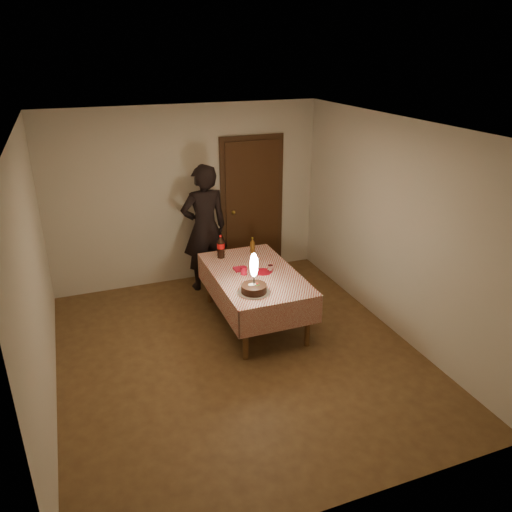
{
  "coord_description": "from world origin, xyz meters",
  "views": [
    {
      "loc": [
        -1.56,
        -4.67,
        3.32
      ],
      "look_at": [
        0.44,
        0.58,
        0.95
      ],
      "focal_mm": 35.0,
      "sensor_mm": 36.0,
      "label": 1
    }
  ],
  "objects_px": {
    "dining_table": "(255,280)",
    "birthday_cake": "(254,284)",
    "clear_cup": "(270,269)",
    "red_plate": "(263,272)",
    "red_cup": "(244,271)",
    "cola_bottle": "(221,247)",
    "amber_bottle_right": "(253,247)",
    "photographer": "(205,228)"
  },
  "relations": [
    {
      "from": "clear_cup",
      "to": "amber_bottle_right",
      "type": "relative_size",
      "value": 0.35
    },
    {
      "from": "birthday_cake",
      "to": "amber_bottle_right",
      "type": "relative_size",
      "value": 1.92
    },
    {
      "from": "birthday_cake",
      "to": "red_cup",
      "type": "relative_size",
      "value": 4.89
    },
    {
      "from": "birthday_cake",
      "to": "amber_bottle_right",
      "type": "distance_m",
      "value": 1.11
    },
    {
      "from": "dining_table",
      "to": "amber_bottle_right",
      "type": "relative_size",
      "value": 6.75
    },
    {
      "from": "red_cup",
      "to": "birthday_cake",
      "type": "bearing_deg",
      "value": -96.18
    },
    {
      "from": "red_plate",
      "to": "red_cup",
      "type": "bearing_deg",
      "value": 173.91
    },
    {
      "from": "cola_bottle",
      "to": "amber_bottle_right",
      "type": "relative_size",
      "value": 1.25
    },
    {
      "from": "red_cup",
      "to": "amber_bottle_right",
      "type": "relative_size",
      "value": 0.39
    },
    {
      "from": "cola_bottle",
      "to": "amber_bottle_right",
      "type": "xyz_separation_m",
      "value": [
        0.42,
        -0.07,
        -0.03
      ]
    },
    {
      "from": "dining_table",
      "to": "red_plate",
      "type": "relative_size",
      "value": 7.82
    },
    {
      "from": "dining_table",
      "to": "amber_bottle_right",
      "type": "height_order",
      "value": "amber_bottle_right"
    },
    {
      "from": "clear_cup",
      "to": "dining_table",
      "type": "bearing_deg",
      "value": 166.71
    },
    {
      "from": "dining_table",
      "to": "amber_bottle_right",
      "type": "xyz_separation_m",
      "value": [
        0.18,
        0.54,
        0.21
      ]
    },
    {
      "from": "red_cup",
      "to": "photographer",
      "type": "bearing_deg",
      "value": 97.34
    },
    {
      "from": "clear_cup",
      "to": "photographer",
      "type": "relative_size",
      "value": 0.05
    },
    {
      "from": "clear_cup",
      "to": "red_plate",
      "type": "bearing_deg",
      "value": 166.0
    },
    {
      "from": "birthday_cake",
      "to": "photographer",
      "type": "xyz_separation_m",
      "value": [
        -0.1,
        1.72,
        0.11
      ]
    },
    {
      "from": "clear_cup",
      "to": "amber_bottle_right",
      "type": "bearing_deg",
      "value": 91.6
    },
    {
      "from": "photographer",
      "to": "red_cup",
      "type": "bearing_deg",
      "value": -82.66
    },
    {
      "from": "clear_cup",
      "to": "cola_bottle",
      "type": "height_order",
      "value": "cola_bottle"
    },
    {
      "from": "red_cup",
      "to": "amber_bottle_right",
      "type": "xyz_separation_m",
      "value": [
        0.32,
        0.54,
        0.07
      ]
    },
    {
      "from": "dining_table",
      "to": "birthday_cake",
      "type": "bearing_deg",
      "value": -111.45
    },
    {
      "from": "birthday_cake",
      "to": "amber_bottle_right",
      "type": "bearing_deg",
      "value": 70.35
    },
    {
      "from": "dining_table",
      "to": "red_cup",
      "type": "xyz_separation_m",
      "value": [
        -0.14,
        0.0,
        0.15
      ]
    },
    {
      "from": "red_plate",
      "to": "cola_bottle",
      "type": "height_order",
      "value": "cola_bottle"
    },
    {
      "from": "birthday_cake",
      "to": "red_cup",
      "type": "xyz_separation_m",
      "value": [
        0.05,
        0.5,
        -0.06
      ]
    },
    {
      "from": "cola_bottle",
      "to": "amber_bottle_right",
      "type": "distance_m",
      "value": 0.43
    },
    {
      "from": "red_plate",
      "to": "red_cup",
      "type": "xyz_separation_m",
      "value": [
        -0.25,
        0.03,
        0.05
      ]
    },
    {
      "from": "cola_bottle",
      "to": "red_cup",
      "type": "bearing_deg",
      "value": -80.37
    },
    {
      "from": "red_cup",
      "to": "clear_cup",
      "type": "xyz_separation_m",
      "value": [
        0.33,
        -0.05,
        -0.01
      ]
    },
    {
      "from": "amber_bottle_right",
      "to": "photographer",
      "type": "xyz_separation_m",
      "value": [
        -0.48,
        0.68,
        0.1
      ]
    },
    {
      "from": "red_cup",
      "to": "amber_bottle_right",
      "type": "height_order",
      "value": "amber_bottle_right"
    },
    {
      "from": "dining_table",
      "to": "red_cup",
      "type": "distance_m",
      "value": 0.2
    },
    {
      "from": "cola_bottle",
      "to": "photographer",
      "type": "xyz_separation_m",
      "value": [
        -0.05,
        0.61,
        0.07
      ]
    },
    {
      "from": "photographer",
      "to": "amber_bottle_right",
      "type": "bearing_deg",
      "value": -54.99
    },
    {
      "from": "red_plate",
      "to": "amber_bottle_right",
      "type": "height_order",
      "value": "amber_bottle_right"
    },
    {
      "from": "dining_table",
      "to": "red_plate",
      "type": "bearing_deg",
      "value": -12.69
    },
    {
      "from": "dining_table",
      "to": "red_plate",
      "type": "distance_m",
      "value": 0.15
    },
    {
      "from": "cola_bottle",
      "to": "photographer",
      "type": "bearing_deg",
      "value": 94.99
    },
    {
      "from": "clear_cup",
      "to": "cola_bottle",
      "type": "relative_size",
      "value": 0.28
    },
    {
      "from": "birthday_cake",
      "to": "cola_bottle",
      "type": "bearing_deg",
      "value": 92.53
    }
  ]
}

